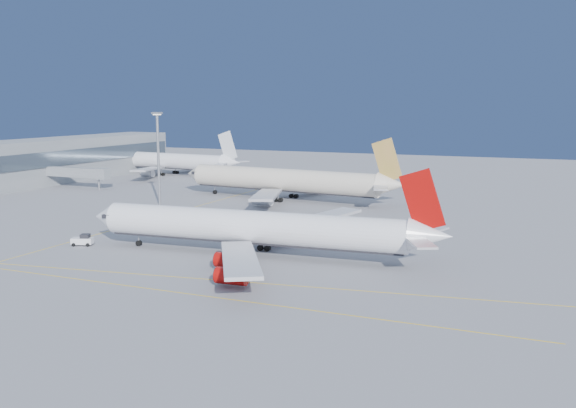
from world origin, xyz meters
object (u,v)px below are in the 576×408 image
Objects in this scene: airliner_virgin at (258,228)px; airliner_third at (169,161)px; airliner_etihad at (287,180)px; light_mast at (158,151)px; pushback_tug at (83,240)px.

airliner_virgin is 139.39m from airliner_third.
light_mast is (-28.61, -21.10, 9.04)m from airliner_etihad.
light_mast reaches higher than airliner_third.
pushback_tug is (-13.29, -69.44, -4.58)m from airliner_etihad.
airliner_third is at bearing 154.02° from airliner_etihad.
airliner_virgin is at bearing -44.70° from airliner_third.
airliner_virgin is at bearing -40.61° from light_mast.
pushback_tug is (-34.82, -5.35, -4.04)m from airliner_virgin.
pushback_tug is (54.38, -112.47, -4.24)m from airliner_third.
airliner_third is at bearing 126.15° from airliner_virgin.
airliner_etihad reaches higher than airliner_virgin.
airliner_etihad is 16.01× the size of pushback_tug.
pushback_tug is at bearing -94.36° from airliner_etihad.
airliner_etihad is 1.09× the size of airliner_third.
airliner_third is at bearing 95.22° from pushback_tug.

